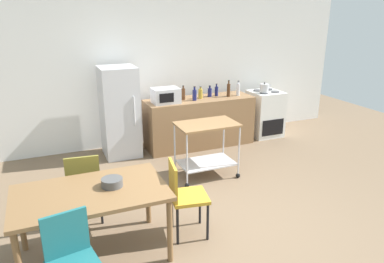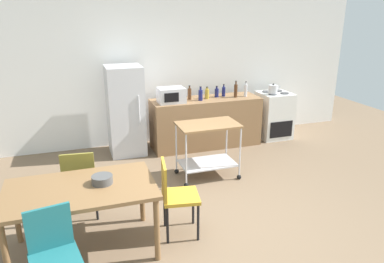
% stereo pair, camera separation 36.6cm
% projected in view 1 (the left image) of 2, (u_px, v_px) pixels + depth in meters
% --- Properties ---
extents(ground_plane, '(12.00, 12.00, 0.00)m').
position_uv_depth(ground_plane, '(218.00, 227.00, 4.37)').
color(ground_plane, brown).
extents(back_wall, '(8.40, 0.12, 2.90)m').
position_uv_depth(back_wall, '(141.00, 66.00, 6.70)').
color(back_wall, white).
rests_on(back_wall, ground_plane).
extents(kitchen_counter, '(2.00, 0.64, 0.90)m').
position_uv_depth(kitchen_counter, '(199.00, 122.00, 6.82)').
color(kitchen_counter, olive).
rests_on(kitchen_counter, ground_plane).
extents(dining_table, '(1.50, 0.90, 0.75)m').
position_uv_depth(dining_table, '(91.00, 198.00, 3.66)').
color(dining_table, brown).
rests_on(dining_table, ground_plane).
extents(chair_teal, '(0.47, 0.47, 0.89)m').
position_uv_depth(chair_teal, '(72.00, 259.00, 3.02)').
color(chair_teal, '#1E666B').
rests_on(chair_teal, ground_plane).
extents(chair_mustard, '(0.46, 0.46, 0.89)m').
position_uv_depth(chair_mustard, '(183.00, 194.00, 4.07)').
color(chair_mustard, gold).
rests_on(chair_mustard, ground_plane).
extents(chair_olive, '(0.44, 0.44, 0.89)m').
position_uv_depth(chair_olive, '(84.00, 183.00, 4.32)').
color(chair_olive, olive).
rests_on(chair_olive, ground_plane).
extents(stove_oven, '(0.60, 0.61, 0.92)m').
position_uv_depth(stove_oven, '(265.00, 113.00, 7.37)').
color(stove_oven, white).
rests_on(stove_oven, ground_plane).
extents(refrigerator, '(0.60, 0.63, 1.55)m').
position_uv_depth(refrigerator, '(120.00, 112.00, 6.28)').
color(refrigerator, silver).
rests_on(refrigerator, ground_plane).
extents(kitchen_cart, '(0.91, 0.57, 0.85)m').
position_uv_depth(kitchen_cart, '(207.00, 141.00, 5.51)').
color(kitchen_cart, olive).
rests_on(kitchen_cart, ground_plane).
extents(microwave, '(0.46, 0.35, 0.26)m').
position_uv_depth(microwave, '(166.00, 96.00, 6.33)').
color(microwave, silver).
rests_on(microwave, kitchen_counter).
extents(bottle_soy_sauce, '(0.07, 0.07, 0.26)m').
position_uv_depth(bottle_soy_sauce, '(183.00, 94.00, 6.57)').
color(bottle_soy_sauce, '#4C2D19').
rests_on(bottle_soy_sauce, kitchen_counter).
extents(bottle_olive_oil, '(0.07, 0.07, 0.25)m').
position_uv_depth(bottle_olive_oil, '(195.00, 95.00, 6.52)').
color(bottle_olive_oil, navy).
rests_on(bottle_olive_oil, kitchen_counter).
extents(bottle_hot_sauce, '(0.08, 0.08, 0.22)m').
position_uv_depth(bottle_hot_sauce, '(200.00, 93.00, 6.66)').
color(bottle_hot_sauce, gold).
rests_on(bottle_hot_sauce, kitchen_counter).
extents(bottle_sparkling_water, '(0.08, 0.08, 0.21)m').
position_uv_depth(bottle_sparkling_water, '(210.00, 92.00, 6.79)').
color(bottle_sparkling_water, navy).
rests_on(bottle_sparkling_water, kitchen_counter).
extents(bottle_soda, '(0.06, 0.06, 0.23)m').
position_uv_depth(bottle_soda, '(216.00, 91.00, 6.85)').
color(bottle_soda, navy).
rests_on(bottle_soda, kitchen_counter).
extents(bottle_wine, '(0.06, 0.06, 0.30)m').
position_uv_depth(bottle_wine, '(229.00, 90.00, 6.79)').
color(bottle_wine, '#4C2D19').
rests_on(bottle_wine, kitchen_counter).
extents(bottle_sesame_oil, '(0.06, 0.06, 0.28)m').
position_uv_depth(bottle_sesame_oil, '(238.00, 89.00, 6.87)').
color(bottle_sesame_oil, silver).
rests_on(bottle_sesame_oil, kitchen_counter).
extents(fruit_bowl, '(0.22, 0.22, 0.09)m').
position_uv_depth(fruit_bowl, '(112.00, 182.00, 3.72)').
color(fruit_bowl, '#4C4C4C').
rests_on(fruit_bowl, dining_table).
extents(kettle, '(0.24, 0.17, 0.19)m').
position_uv_depth(kettle, '(264.00, 88.00, 7.07)').
color(kettle, silver).
rests_on(kettle, stove_oven).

